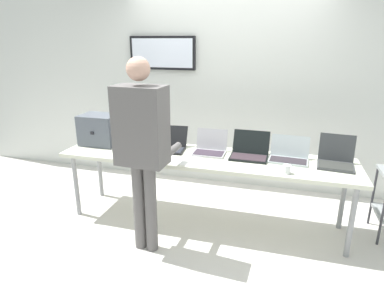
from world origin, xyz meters
TOP-DOWN VIEW (x-y plane):
  - ground at (0.00, 0.00)m, footprint 8.00×8.00m
  - back_wall at (-0.02, 1.13)m, footprint 8.00×0.11m
  - workbench at (0.00, 0.00)m, footprint 3.05×0.70m
  - equipment_box at (-1.26, 0.08)m, footprint 0.42×0.33m
  - laptop_station_0 at (-0.83, 0.10)m, footprint 0.37×0.35m
  - laptop_station_1 at (-0.41, 0.12)m, footprint 0.33×0.39m
  - laptop_station_2 at (0.03, 0.12)m, footprint 0.34×0.29m
  - laptop_station_3 at (0.45, 0.11)m, footprint 0.38×0.36m
  - laptop_station_4 at (0.84, 0.11)m, footprint 0.40×0.31m
  - laptop_station_5 at (1.28, 0.09)m, footprint 0.36×0.35m
  - person at (-0.42, -0.62)m, footprint 0.45×0.60m
  - coffee_mug at (0.82, -0.25)m, footprint 0.07×0.07m
  - paper_sheet at (-0.13, -0.17)m, footprint 0.24×0.31m

SIDE VIEW (x-z plane):
  - ground at x=0.00m, z-range -0.04..0.00m
  - workbench at x=0.00m, z-range 0.33..1.10m
  - paper_sheet at x=-0.13m, z-range 0.76..0.77m
  - coffee_mug at x=0.82m, z-range 0.76..0.84m
  - laptop_station_1 at x=-0.41m, z-range 0.70..0.93m
  - laptop_station_4 at x=0.84m, z-range 0.70..0.93m
  - laptop_station_2 at x=0.03m, z-range 0.70..0.94m
  - laptop_station_3 at x=0.45m, z-range 0.70..0.94m
  - laptop_station_0 at x=-0.83m, z-range 0.69..0.97m
  - laptop_station_5 at x=1.28m, z-range 0.69..0.97m
  - equipment_box at x=-1.26m, z-range 0.76..1.11m
  - person at x=-0.42m, z-range 0.20..1.99m
  - back_wall at x=-0.02m, z-range 0.01..2.73m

